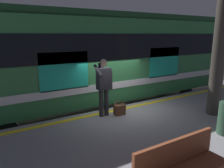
{
  "coord_description": "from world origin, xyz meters",
  "views": [
    {
      "loc": [
        3.87,
        5.97,
        3.42
      ],
      "look_at": [
        0.41,
        0.3,
        1.89
      ],
      "focal_mm": 34.82,
      "sensor_mm": 36.0,
      "label": 1
    }
  ],
  "objects_px": {
    "train_carriage": "(103,56)",
    "station_column": "(219,48)",
    "handbag": "(120,109)",
    "passenger": "(104,83)",
    "bench": "(181,168)"
  },
  "relations": [
    {
      "from": "bench",
      "to": "handbag",
      "type": "bearing_deg",
      "value": -108.49
    },
    {
      "from": "train_carriage",
      "to": "station_column",
      "type": "xyz_separation_m",
      "value": [
        -1.73,
        3.94,
        0.45
      ]
    },
    {
      "from": "train_carriage",
      "to": "handbag",
      "type": "height_order",
      "value": "train_carriage"
    },
    {
      "from": "train_carriage",
      "to": "station_column",
      "type": "height_order",
      "value": "station_column"
    },
    {
      "from": "passenger",
      "to": "bench",
      "type": "xyz_separation_m",
      "value": [
        0.68,
        3.57,
        -0.53
      ]
    },
    {
      "from": "station_column",
      "to": "bench",
      "type": "distance_m",
      "value": 4.42
    },
    {
      "from": "bench",
      "to": "station_column",
      "type": "bearing_deg",
      "value": -152.15
    },
    {
      "from": "passenger",
      "to": "handbag",
      "type": "relative_size",
      "value": 4.53
    },
    {
      "from": "train_carriage",
      "to": "passenger",
      "type": "xyz_separation_m",
      "value": [
        1.25,
        2.3,
        -0.55
      ]
    },
    {
      "from": "handbag",
      "to": "bench",
      "type": "bearing_deg",
      "value": 71.51
    },
    {
      "from": "passenger",
      "to": "train_carriage",
      "type": "bearing_deg",
      "value": -118.44
    },
    {
      "from": "passenger",
      "to": "handbag",
      "type": "xyz_separation_m",
      "value": [
        -0.45,
        0.19,
        -0.85
      ]
    },
    {
      "from": "station_column",
      "to": "bench",
      "type": "relative_size",
      "value": 2.51
    },
    {
      "from": "passenger",
      "to": "handbag",
      "type": "bearing_deg",
      "value": 156.71
    },
    {
      "from": "handbag",
      "to": "bench",
      "type": "xyz_separation_m",
      "value": [
        1.13,
        3.38,
        0.32
      ]
    }
  ]
}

